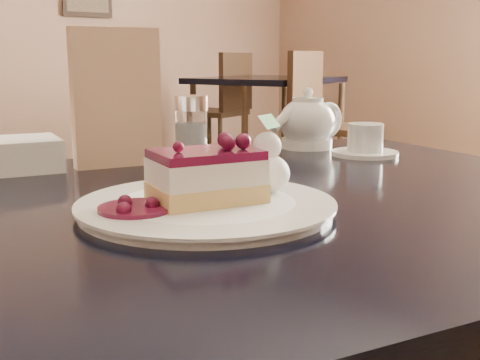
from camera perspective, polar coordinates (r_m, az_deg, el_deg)
main_table at (r=0.79m, az=-4.70°, el=-7.94°), size 1.35×0.99×0.78m
dessert_plate at (r=0.71m, az=-3.21°, el=-2.55°), size 0.30×0.30×0.01m
cheesecake_slice at (r=0.71m, az=-3.25°, el=0.34°), size 0.14×0.10×0.06m
whipped_cream at (r=0.76m, az=2.57°, el=0.64°), size 0.06×0.06×0.05m
berry_sauce at (r=0.68m, az=-9.89°, el=-2.69°), size 0.08×0.08×0.01m
tea_set at (r=1.21m, az=7.42°, el=4.99°), size 0.20×0.25×0.11m
menu_card at (r=1.03m, az=-11.65°, el=7.61°), size 0.15×0.05×0.23m
sugar_shaker at (r=1.09m, az=-4.66°, el=5.06°), size 0.06×0.06×0.11m
napkin_stack at (r=1.04m, az=-20.23°, el=2.30°), size 0.14×0.14×0.05m
bg_table_far_right at (r=4.80m, az=2.51°, el=0.79°), size 1.35×1.99×1.32m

